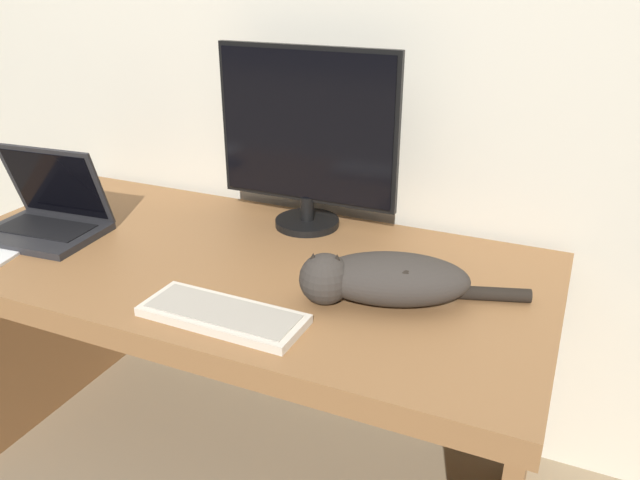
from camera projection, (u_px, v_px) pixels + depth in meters
The scene contains 6 objects.
wall_back at pixel (306, 13), 1.77m from camera, with size 6.40×0.06×2.60m.
desk at pixel (237, 306), 1.69m from camera, with size 1.62×0.79×0.72m.
monitor at pixel (307, 138), 1.73m from camera, with size 0.53×0.19×0.51m.
laptop at pixel (47, 217), 1.76m from camera, with size 0.34×0.26×0.24m.
external_keyboard at pixel (223, 315), 1.35m from camera, with size 0.37×0.15×0.02m.
cat at pixel (383, 278), 1.40m from camera, with size 0.49×0.27×0.12m.
Camera 1 is at (0.80, -0.86, 1.43)m, focal length 35.00 mm.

